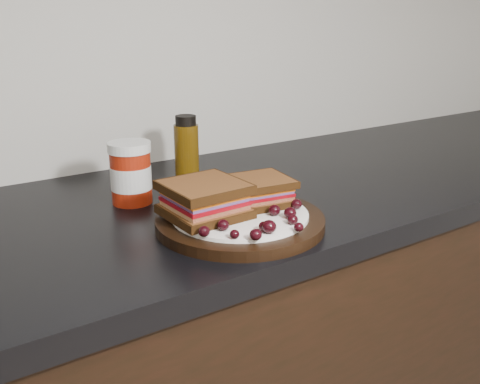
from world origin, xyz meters
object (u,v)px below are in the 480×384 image
object	(u,v)px
sandwich_left	(204,199)
condiment_jar	(131,173)
oil_bottle	(187,149)
plate	(240,221)

from	to	relation	value
sandwich_left	condiment_jar	size ratio (longest dim) A/B	1.05
sandwich_left	oil_bottle	bearing A→B (deg)	65.94
plate	sandwich_left	xyz separation A→B (m)	(-0.05, 0.02, 0.04)
condiment_jar	sandwich_left	bearing A→B (deg)	-76.01
plate	condiment_jar	size ratio (longest dim) A/B	2.43
plate	sandwich_left	bearing A→B (deg)	158.15
condiment_jar	oil_bottle	size ratio (longest dim) A/B	0.82
plate	sandwich_left	distance (m)	0.07
condiment_jar	oil_bottle	bearing A→B (deg)	21.02
plate	condiment_jar	xyz separation A→B (m)	(-0.10, 0.21, 0.05)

